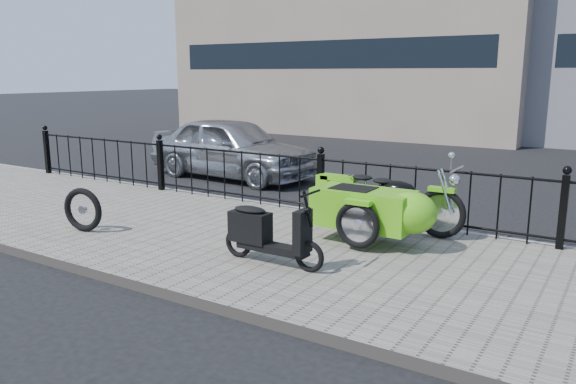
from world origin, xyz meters
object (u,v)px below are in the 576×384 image
Objects in this scene: motorcycle_sidecar at (380,207)px; scooter at (266,233)px; spare_tire at (83,210)px; sedan_car at (232,147)px.

scooter is at bearing -118.32° from motorcycle_sidecar.
spare_tire is (-3.76, -1.76, -0.16)m from motorcycle_sidecar.
sedan_car is (-4.15, 4.72, 0.21)m from scooter.
sedan_car reaches higher than motorcycle_sidecar.
sedan_car is at bearing 103.57° from spare_tire.
scooter is 6.29m from sedan_car.
scooter is at bearing -134.87° from sedan_car.
scooter is at bearing 5.05° from spare_tire.
motorcycle_sidecar is 4.15m from spare_tire.
motorcycle_sidecar is 1.66× the size of scooter.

